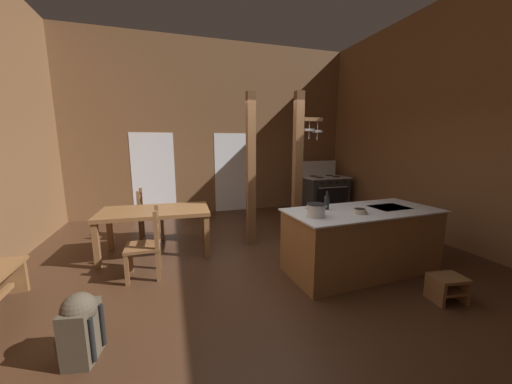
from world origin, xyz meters
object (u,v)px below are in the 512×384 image
kitchen_island (361,240)px  bottle_tall_on_counter (327,202)px  step_stool (447,286)px  stove_range (324,193)px  backpack (80,325)px  ladderback_chair_near_window (149,215)px  dining_table (155,215)px  stockpot_on_counter (316,210)px  mixing_bowl_on_counter (360,211)px  ladderback_chair_by_post (147,245)px

kitchen_island → bottle_tall_on_counter: (-0.47, 0.18, 0.55)m
step_stool → stove_range: bearing=77.9°
backpack → ladderback_chair_near_window: bearing=83.5°
step_stool → ladderback_chair_near_window: 4.78m
kitchen_island → stove_range: bearing=67.4°
dining_table → backpack: dining_table is taller
stockpot_on_counter → mixing_bowl_on_counter: size_ratio=1.77×
kitchen_island → bottle_tall_on_counter: size_ratio=8.56×
step_stool → stockpot_on_counter: size_ratio=1.27×
bottle_tall_on_counter → stockpot_on_counter: bearing=-138.7°
stove_range → stockpot_on_counter: size_ratio=4.26×
ladderback_chair_by_post → mixing_bowl_on_counter: size_ratio=5.42×
ladderback_chair_near_window → kitchen_island: bearing=-38.5°
ladderback_chair_by_post → mixing_bowl_on_counter: mixing_bowl_on_counter is taller
bottle_tall_on_counter → step_stool: bearing=-51.2°
backpack → dining_table: bearing=77.1°
mixing_bowl_on_counter → bottle_tall_on_counter: 0.45m
dining_table → stockpot_on_counter: (1.99, -1.66, 0.32)m
step_stool → dining_table: 4.13m
step_stool → dining_table: (-3.25, 2.51, 0.47)m
kitchen_island → backpack: size_ratio=3.70×
ladderback_chair_by_post → stockpot_on_counter: stockpot_on_counter is taller
dining_table → ladderback_chair_by_post: size_ratio=1.83×
kitchen_island → stockpot_on_counter: 0.98m
dining_table → stove_range: bearing=22.5°
bottle_tall_on_counter → dining_table: bearing=149.7°
backpack → mixing_bowl_on_counter: (3.14, 0.55, 0.61)m
stockpot_on_counter → ladderback_chair_by_post: bearing=158.2°
step_stool → dining_table: bearing=142.3°
bottle_tall_on_counter → backpack: bearing=-162.7°
backpack → stockpot_on_counter: bearing=13.3°
dining_table → backpack: size_ratio=2.92×
step_stool → backpack: (-3.77, 0.26, 0.14)m
kitchen_island → bottle_tall_on_counter: 0.75m
kitchen_island → stove_range: 3.54m
kitchen_island → stove_range: stove_range is taller
kitchen_island → backpack: 3.40m
ladderback_chair_near_window → backpack: ladderback_chair_near_window is taller
dining_table → ladderback_chair_near_window: bearing=101.4°
stove_range → backpack: stove_range is taller
stove_range → bottle_tall_on_counter: 3.63m
stove_range → ladderback_chair_by_post: bearing=-148.9°
kitchen_island → mixing_bowl_on_counter: size_ratio=12.60×
dining_table → backpack: (-0.52, -2.25, -0.34)m
ladderback_chair_near_window → ladderback_chair_by_post: (0.08, -1.65, 0.00)m
stove_range → step_stool: size_ratio=3.35×
step_stool → mixing_bowl_on_counter: 1.27m
stove_range → mixing_bowl_on_counter: size_ratio=7.53×
mixing_bowl_on_counter → stove_range: bearing=65.8°
dining_table → stockpot_on_counter: stockpot_on_counter is taller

